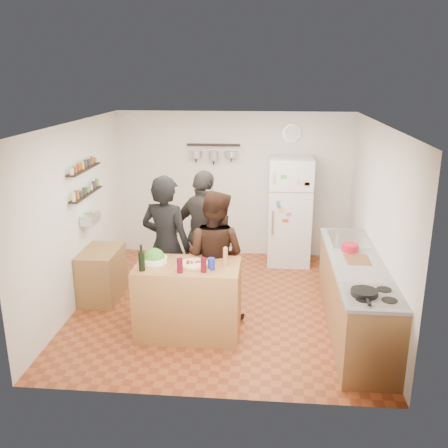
# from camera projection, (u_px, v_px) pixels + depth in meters

# --- Properties ---
(room_shell) EXTENTS (4.20, 4.20, 4.20)m
(room_shell) POSITION_uv_depth(u_px,v_px,m) (226.00, 211.00, 6.99)
(room_shell) COLOR brown
(room_shell) RESTS_ON ground
(prep_island) EXTENTS (1.25, 0.72, 0.91)m
(prep_island) POSITION_uv_depth(u_px,v_px,m) (188.00, 300.00, 6.10)
(prep_island) COLOR #A86E3D
(prep_island) RESTS_ON floor
(pizza_board) EXTENTS (0.42, 0.34, 0.02)m
(pizza_board) POSITION_uv_depth(u_px,v_px,m) (194.00, 265.00, 5.94)
(pizza_board) COLOR olive
(pizza_board) RESTS_ON prep_island
(pizza) EXTENTS (0.34, 0.34, 0.02)m
(pizza) POSITION_uv_depth(u_px,v_px,m) (194.00, 263.00, 5.93)
(pizza) COLOR beige
(pizza) RESTS_ON pizza_board
(salad_bowl) EXTENTS (0.32, 0.32, 0.06)m
(salad_bowl) POSITION_uv_depth(u_px,v_px,m) (154.00, 260.00, 6.04)
(salad_bowl) COLOR white
(salad_bowl) RESTS_ON prep_island
(wine_bottle) EXTENTS (0.07, 0.07, 0.23)m
(wine_bottle) POSITION_uv_depth(u_px,v_px,m) (142.00, 261.00, 5.77)
(wine_bottle) COLOR black
(wine_bottle) RESTS_ON prep_island
(wine_glass_near) EXTENTS (0.07, 0.07, 0.17)m
(wine_glass_near) POSITION_uv_depth(u_px,v_px,m) (180.00, 266.00, 5.72)
(wine_glass_near) COLOR #500619
(wine_glass_near) RESTS_ON prep_island
(wine_glass_far) EXTENTS (0.07, 0.07, 0.17)m
(wine_glass_far) POSITION_uv_depth(u_px,v_px,m) (204.00, 265.00, 5.73)
(wine_glass_far) COLOR #500611
(wine_glass_far) RESTS_ON prep_island
(pepper_mill) EXTENTS (0.06, 0.06, 0.18)m
(pepper_mill) POSITION_uv_depth(u_px,v_px,m) (225.00, 258.00, 5.95)
(pepper_mill) COLOR #A67D45
(pepper_mill) RESTS_ON prep_island
(salt_canister) EXTENTS (0.09, 0.09, 0.14)m
(salt_canister) POSITION_uv_depth(u_px,v_px,m) (211.00, 264.00, 5.81)
(salt_canister) COLOR navy
(salt_canister) RESTS_ON prep_island
(person_left) EXTENTS (0.79, 0.63, 1.89)m
(person_left) POSITION_uv_depth(u_px,v_px,m) (166.00, 246.00, 6.49)
(person_left) COLOR black
(person_left) RESTS_ON floor
(person_center) EXTENTS (1.01, 0.90, 1.72)m
(person_center) POSITION_uv_depth(u_px,v_px,m) (214.00, 256.00, 6.41)
(person_center) COLOR black
(person_center) RESTS_ON floor
(person_back) EXTENTS (1.14, 0.99, 1.84)m
(person_back) POSITION_uv_depth(u_px,v_px,m) (205.00, 235.00, 7.03)
(person_back) COLOR #2B2826
(person_back) RESTS_ON floor
(counter_run) EXTENTS (0.63, 2.63, 0.90)m
(counter_run) POSITION_uv_depth(u_px,v_px,m) (355.00, 297.00, 6.19)
(counter_run) COLOR #9E7042
(counter_run) RESTS_ON floor
(stove_top) EXTENTS (0.60, 0.62, 0.02)m
(stove_top) POSITION_uv_depth(u_px,v_px,m) (374.00, 296.00, 5.15)
(stove_top) COLOR white
(stove_top) RESTS_ON counter_run
(skillet) EXTENTS (0.28, 0.28, 0.05)m
(skillet) POSITION_uv_depth(u_px,v_px,m) (364.00, 293.00, 5.13)
(skillet) COLOR black
(skillet) RESTS_ON stove_top
(sink) EXTENTS (0.50, 0.80, 0.03)m
(sink) POSITION_uv_depth(u_px,v_px,m) (348.00, 239.00, 6.86)
(sink) COLOR silver
(sink) RESTS_ON counter_run
(cutting_board) EXTENTS (0.30, 0.40, 0.02)m
(cutting_board) POSITION_uv_depth(u_px,v_px,m) (358.00, 260.00, 6.11)
(cutting_board) COLOR #965E36
(cutting_board) RESTS_ON counter_run
(red_bowl) EXTENTS (0.22, 0.22, 0.09)m
(red_bowl) POSITION_uv_depth(u_px,v_px,m) (350.00, 248.00, 6.39)
(red_bowl) COLOR red
(red_bowl) RESTS_ON counter_run
(fridge) EXTENTS (0.70, 0.68, 1.80)m
(fridge) POSITION_uv_depth(u_px,v_px,m) (290.00, 211.00, 8.31)
(fridge) COLOR white
(fridge) RESTS_ON floor
(wall_clock) EXTENTS (0.30, 0.03, 0.30)m
(wall_clock) POSITION_uv_depth(u_px,v_px,m) (292.00, 133.00, 8.26)
(wall_clock) COLOR silver
(wall_clock) RESTS_ON back_wall
(spice_shelf_lower) EXTENTS (0.12, 1.00, 0.02)m
(spice_shelf_lower) POSITION_uv_depth(u_px,v_px,m) (86.00, 194.00, 6.91)
(spice_shelf_lower) COLOR black
(spice_shelf_lower) RESTS_ON left_wall
(spice_shelf_upper) EXTENTS (0.12, 1.00, 0.02)m
(spice_shelf_upper) POSITION_uv_depth(u_px,v_px,m) (84.00, 169.00, 6.81)
(spice_shelf_upper) COLOR black
(spice_shelf_upper) RESTS_ON left_wall
(produce_basket) EXTENTS (0.18, 0.35, 0.14)m
(produce_basket) POSITION_uv_depth(u_px,v_px,m) (90.00, 218.00, 7.01)
(produce_basket) COLOR silver
(produce_basket) RESTS_ON left_wall
(side_table) EXTENTS (0.50, 0.80, 0.73)m
(side_table) POSITION_uv_depth(u_px,v_px,m) (102.00, 274.00, 7.09)
(side_table) COLOR olive
(side_table) RESTS_ON floor
(pot_rack) EXTENTS (0.90, 0.04, 0.04)m
(pot_rack) POSITION_uv_depth(u_px,v_px,m) (213.00, 145.00, 8.36)
(pot_rack) COLOR black
(pot_rack) RESTS_ON back_wall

